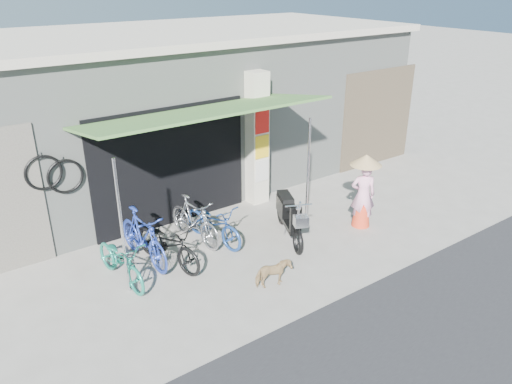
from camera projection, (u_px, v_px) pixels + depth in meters
ground at (295, 255)px, 9.41m from camera, size 80.00×80.00×0.00m
bicycle_shop at (167, 106)px, 12.46m from camera, size 12.30×5.30×3.66m
shop_pillar at (256, 139)px, 11.09m from camera, size 0.42×0.44×3.00m
awning at (205, 114)px, 9.13m from camera, size 4.60×1.88×2.72m
neighbour_right at (378, 118)px, 13.49m from camera, size 2.60×0.06×2.60m
bike_teal at (121, 261)px, 8.46m from camera, size 0.70×1.60×0.82m
bike_blue at (143, 237)px, 9.01m from camera, size 0.59×1.72×1.01m
bike_black at (168, 244)px, 8.94m from camera, size 0.97×1.73×0.86m
bike_silver at (194, 220)px, 9.73m from camera, size 0.62×1.60×0.94m
bike_navy at (213, 223)px, 9.73m from camera, size 0.82×1.64×0.82m
street_dog at (273, 274)px, 8.37m from camera, size 0.65×0.40×0.51m
moped at (289, 216)px, 9.90m from camera, size 0.89×1.69×1.01m
nun at (363, 191)px, 10.22m from camera, size 0.64×0.64×1.58m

